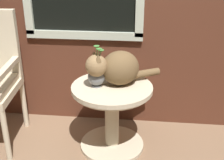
# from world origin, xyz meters

# --- Properties ---
(wicker_side_table) EXTENTS (0.63, 0.63, 0.56)m
(wicker_side_table) POSITION_xyz_m (0.24, 0.24, 0.37)
(wicker_side_table) COLOR beige
(wicker_side_table) RESTS_ON ground_plane
(cat) EXTENTS (0.57, 0.37, 0.28)m
(cat) POSITION_xyz_m (0.27, 0.28, 0.70)
(cat) COLOR brown
(cat) RESTS_ON wicker_side_table
(pewter_vase_with_ivy) EXTENTS (0.13, 0.13, 0.33)m
(pewter_vase_with_ivy) POSITION_xyz_m (0.12, 0.23, 0.66)
(pewter_vase_with_ivy) COLOR slate
(pewter_vase_with_ivy) RESTS_ON wicker_side_table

